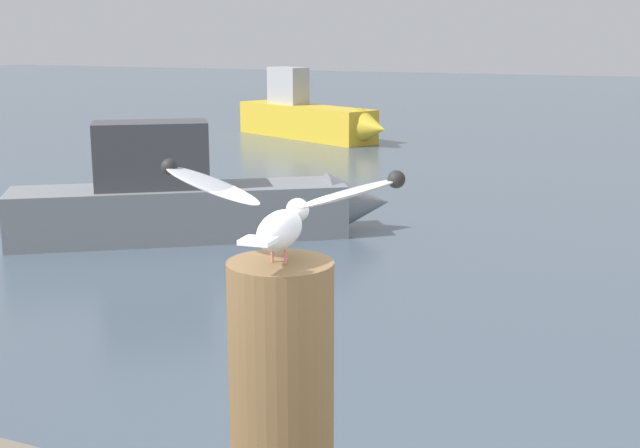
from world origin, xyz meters
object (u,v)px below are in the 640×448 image
mooring_post (282,447)px  boat_grey (202,200)px  seagull (280,213)px  boat_yellow (312,118)px

mooring_post → boat_grey: size_ratio=0.21×
mooring_post → seagull: 0.66m
mooring_post → boat_yellow: 21.68m
seagull → mooring_post: bearing=-84.3°
seagull → boat_yellow: 21.72m
seagull → boat_grey: (-5.54, 8.28, -1.89)m
mooring_post → boat_grey: mooring_post is taller
boat_grey → mooring_post: bearing=-56.2°
seagull → boat_grey: seagull is taller
mooring_post → seagull: (-0.00, 0.00, 0.66)m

